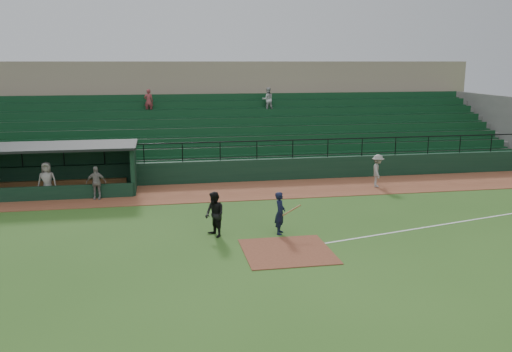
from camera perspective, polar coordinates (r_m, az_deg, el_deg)
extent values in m
plane|color=#2D561B|center=(19.59, 2.65, -7.03)|extent=(90.00, 90.00, 0.00)
cube|color=brown|center=(27.13, -1.14, -1.56)|extent=(40.00, 4.00, 0.03)
cube|color=brown|center=(18.67, 3.35, -7.97)|extent=(3.00, 3.00, 0.03)
cube|color=white|center=(23.66, 21.26, -4.47)|extent=(17.49, 4.44, 0.01)
cube|color=black|center=(29.12, -1.84, 0.56)|extent=(36.00, 0.35, 1.20)
cylinder|color=black|center=(28.85, -1.86, 3.68)|extent=(36.00, 0.06, 0.06)
cube|color=slate|center=(33.71, -3.10, 4.19)|extent=(36.00, 9.00, 3.60)
cube|color=#103C1E|center=(33.16, -3.00, 4.85)|extent=(34.56, 8.00, 4.05)
cube|color=slate|center=(40.16, 23.39, 4.92)|extent=(0.35, 9.50, 4.20)
cube|color=gray|center=(39.98, -4.32, 7.43)|extent=(38.00, 3.00, 6.40)
cube|color=slate|center=(37.96, -4.01, 7.95)|extent=(36.00, 2.00, 0.20)
imported|color=#BDBDBD|center=(35.74, 1.26, 8.11)|extent=(0.77, 0.60, 1.58)
imported|color=#913539|center=(35.02, -11.31, 7.77)|extent=(0.57, 0.37, 1.55)
cube|color=black|center=(29.43, -21.03, 0.97)|extent=(8.50, 0.20, 2.30)
cube|color=black|center=(27.66, -12.84, 0.81)|extent=(0.20, 2.60, 2.30)
cube|color=black|center=(27.98, -21.69, 2.90)|extent=(8.90, 3.20, 0.12)
cube|color=olive|center=(29.22, -21.04, -0.91)|extent=(7.65, 0.40, 0.50)
cube|color=black|center=(27.05, -21.90, -1.75)|extent=(8.50, 0.12, 0.70)
imported|color=black|center=(20.31, 2.56, -3.93)|extent=(0.57, 0.69, 1.62)
cylinder|color=olive|center=(20.17, 3.80, -3.64)|extent=(0.79, 0.34, 0.35)
imported|color=black|center=(20.01, -4.41, -4.09)|extent=(0.93, 1.02, 1.70)
imported|color=gray|center=(28.41, 12.77, 0.55)|extent=(0.96, 1.24, 1.70)
imported|color=gray|center=(26.37, -16.60, -0.68)|extent=(0.95, 0.45, 1.57)
imported|color=gray|center=(27.13, -21.27, -0.45)|extent=(0.91, 0.63, 1.76)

